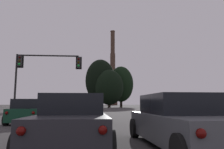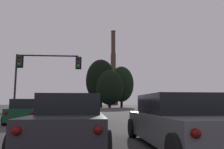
# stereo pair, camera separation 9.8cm
# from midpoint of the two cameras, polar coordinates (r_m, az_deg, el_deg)

# --- Properties ---
(hatchback_left_lane_front) EXTENTS (1.93, 4.12, 1.44)m
(hatchback_left_lane_front) POSITION_cam_midpoint_polar(r_m,az_deg,el_deg) (14.44, -20.54, -9.14)
(hatchback_left_lane_front) COLOR #0F3823
(hatchback_left_lane_front) RESTS_ON ground_plane
(sedan_center_lane_second) EXTENTS (2.05, 4.73, 1.43)m
(sedan_center_lane_second) POSITION_cam_midpoint_polar(r_m,az_deg,el_deg) (6.48, -10.31, -11.86)
(sedan_center_lane_second) COLOR #232328
(sedan_center_lane_second) RESTS_ON ground_plane
(hatchback_center_lane_front) EXTENTS (1.99, 4.14, 1.44)m
(hatchback_center_lane_front) POSITION_cam_midpoint_polar(r_m,az_deg,el_deg) (13.18, -7.63, -9.74)
(hatchback_center_lane_front) COLOR black
(hatchback_center_lane_front) RESTS_ON ground_plane
(sedan_right_lane_second) EXTENTS (2.15, 4.76, 1.43)m
(sedan_right_lane_second) POSITION_cam_midpoint_polar(r_m,az_deg,el_deg) (6.33, 17.29, -11.74)
(sedan_right_lane_second) COLOR #4C4F54
(sedan_right_lane_second) RESTS_ON ground_plane
(traffic_light_overhead_left) EXTENTS (6.31, 0.50, 5.86)m
(traffic_light_overhead_left) POSITION_cam_midpoint_polar(r_m,az_deg,el_deg) (21.91, -18.51, 1.54)
(traffic_light_overhead_left) COLOR black
(traffic_light_overhead_left) RESTS_ON ground_plane
(smokestack) EXTENTS (7.84, 7.84, 62.93)m
(smokestack) POSITION_cam_midpoint_polar(r_m,az_deg,el_deg) (181.26, 0.36, -0.24)
(smokestack) COLOR #3C2B22
(smokestack) RESTS_ON ground_plane
(treeline_center_left) EXTENTS (8.32, 7.49, 13.89)m
(treeline_center_left) POSITION_cam_midpoint_polar(r_m,az_deg,el_deg) (74.36, 2.52, -2.50)
(treeline_center_left) COLOR black
(treeline_center_left) RESTS_ON ground_plane
(treeline_center_right) EXTENTS (8.73, 7.85, 11.70)m
(treeline_center_right) POSITION_cam_midpoint_polar(r_m,az_deg,el_deg) (67.32, -0.59, -3.34)
(treeline_center_right) COLOR black
(treeline_center_right) RESTS_ON ground_plane
(treeline_far_right) EXTENTS (9.60, 8.64, 15.46)m
(treeline_far_right) POSITION_cam_midpoint_polar(r_m,az_deg,el_deg) (70.32, -2.90, -1.61)
(treeline_far_right) COLOR black
(treeline_far_right) RESTS_ON ground_plane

